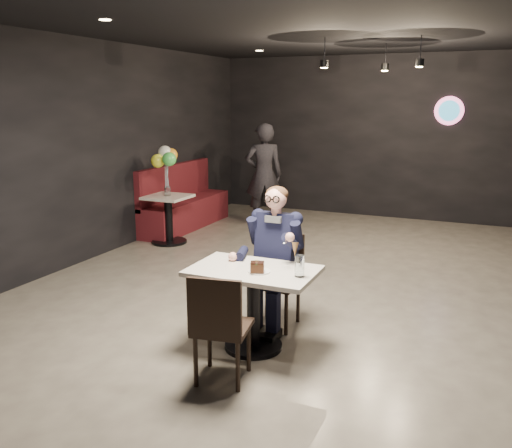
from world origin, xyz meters
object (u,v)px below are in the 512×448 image
at_px(sundae_glass, 300,266).
at_px(side_table, 169,218).
at_px(chair_far, 276,281).
at_px(passerby, 264,175).
at_px(booth_bench, 185,196).
at_px(balloon_vase, 168,191).
at_px(seated_man, 277,256).
at_px(main_table, 253,309).
at_px(chair_near, 223,325).

xyz_separation_m(sundae_glass, side_table, (-3.14, 2.86, -0.45)).
relative_size(chair_far, passerby, 0.51).
xyz_separation_m(booth_bench, balloon_vase, (0.30, -1.00, 0.27)).
relative_size(seated_man, sundae_glass, 7.89).
xyz_separation_m(seated_man, balloon_vase, (-2.71, 2.28, 0.10)).
bearing_deg(passerby, main_table, 84.59).
bearing_deg(balloon_vase, chair_near, -51.72).
distance_m(booth_bench, side_table, 1.06).
distance_m(chair_far, seated_man, 0.26).
height_order(sundae_glass, passerby, passerby).
height_order(main_table, passerby, passerby).
bearing_deg(seated_man, passerby, 114.53).
height_order(side_table, passerby, passerby).
bearing_deg(chair_near, booth_bench, 113.91).
bearing_deg(chair_near, side_table, 118.03).
xyz_separation_m(chair_near, side_table, (-2.71, 3.43, -0.07)).
relative_size(booth_bench, side_table, 2.83).
xyz_separation_m(chair_near, sundae_glass, (0.44, 0.56, 0.38)).
bearing_deg(main_table, passerby, 111.89).
bearing_deg(side_table, main_table, -46.26).
bearing_deg(passerby, side_table, 36.86).
relative_size(main_table, booth_bench, 0.50).
bearing_deg(booth_bench, chair_far, -47.48).
bearing_deg(booth_bench, passerby, 33.67).
xyz_separation_m(main_table, chair_far, (0.00, 0.55, 0.09)).
bearing_deg(chair_near, balloon_vase, 118.03).
bearing_deg(chair_near, chair_far, 79.75).
distance_m(chair_near, balloon_vase, 4.38).
bearing_deg(seated_man, side_table, 139.91).
bearing_deg(booth_bench, sundae_glass, -48.29).
bearing_deg(seated_man, sundae_glass, -53.23).
relative_size(side_table, balloon_vase, 5.45).
xyz_separation_m(booth_bench, passerby, (1.16, 0.77, 0.35)).
bearing_deg(main_table, chair_far, 90.00).
height_order(booth_bench, passerby, passerby).
bearing_deg(chair_far, chair_near, -90.00).
relative_size(main_table, chair_far, 1.20).
distance_m(chair_far, booth_bench, 4.45).
xyz_separation_m(seated_man, passerby, (-1.85, 4.05, 0.18)).
relative_size(chair_far, chair_near, 1.00).
height_order(chair_far, balloon_vase, chair_far).
relative_size(booth_bench, balloon_vase, 15.41).
xyz_separation_m(sundae_glass, balloon_vase, (-3.14, 2.86, -0.02)).
relative_size(chair_near, passerby, 0.51).
height_order(chair_far, seated_man, seated_man).
relative_size(chair_near, seated_man, 0.64).
distance_m(chair_near, passerby, 5.54).
bearing_deg(passerby, booth_bench, 6.37).
bearing_deg(balloon_vase, booth_bench, 106.70).
height_order(chair_near, balloon_vase, chair_near).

